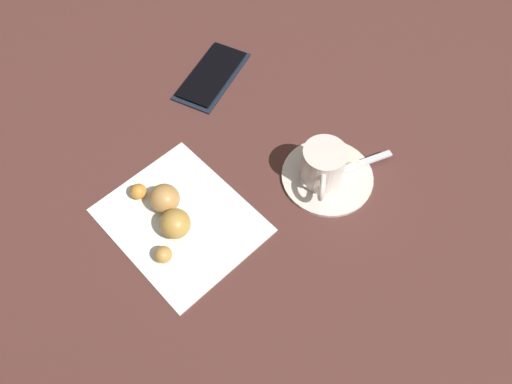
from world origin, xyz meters
TOP-DOWN VIEW (x-y plane):
  - ground_plane at (0.00, 0.00)m, footprint 1.80×1.80m
  - saucer at (0.10, -0.02)m, footprint 0.13×0.13m
  - espresso_cup at (0.08, -0.02)m, footprint 0.07×0.07m
  - teaspoon at (0.10, -0.02)m, footprint 0.14×0.03m
  - sugar_packet at (0.12, 0.00)m, footprint 0.07×0.05m
  - napkin at (-0.11, 0.02)m, footprint 0.20×0.23m
  - croissant at (-0.12, 0.03)m, footprint 0.07×0.13m
  - cell_phone at (0.05, 0.23)m, footprint 0.15×0.13m

SIDE VIEW (x-z plane):
  - ground_plane at x=0.00m, z-range 0.00..0.00m
  - napkin at x=-0.11m, z-range 0.00..0.00m
  - cell_phone at x=0.05m, z-range 0.00..0.01m
  - saucer at x=0.10m, z-range 0.00..0.01m
  - teaspoon at x=0.10m, z-range 0.01..0.02m
  - sugar_packet at x=0.12m, z-range 0.01..0.02m
  - croissant at x=-0.12m, z-range 0.00..0.04m
  - espresso_cup at x=0.08m, z-range 0.01..0.06m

